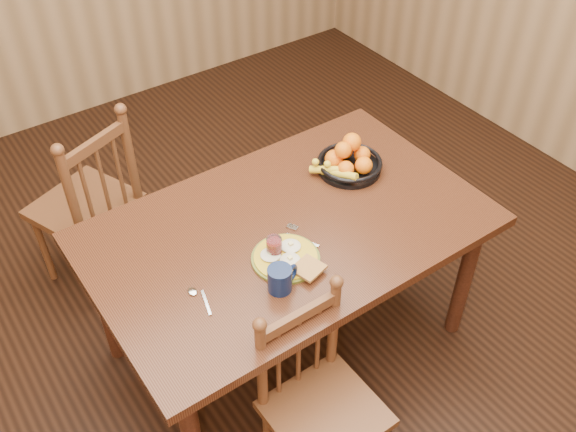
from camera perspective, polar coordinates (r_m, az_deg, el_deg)
room at (r=2.23m, az=0.00°, el=10.59°), size 4.52×5.02×2.72m
dining_table at (r=2.65m, az=0.00°, el=-2.17°), size 1.60×1.00×0.75m
chair_far at (r=3.25m, az=-17.22°, el=0.91°), size 0.57×0.56×0.97m
chair_near at (r=2.46m, az=2.79°, el=-16.30°), size 0.39×0.38×0.86m
breakfast_plate at (r=2.44m, az=-0.10°, el=-3.75°), size 0.26×0.30×0.04m
fork at (r=2.54m, az=0.98°, el=-1.76°), size 0.07×0.18×0.00m
spoon at (r=2.35m, az=-8.09°, el=-6.98°), size 0.05×0.16×0.01m
coffee_mug at (r=2.31m, az=-0.65°, el=-5.58°), size 0.13×0.09×0.10m
juice_glass at (r=2.43m, az=-1.24°, el=-2.87°), size 0.06×0.06×0.09m
fruit_bowl at (r=2.85m, az=5.39°, el=4.89°), size 0.32×0.29×0.17m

